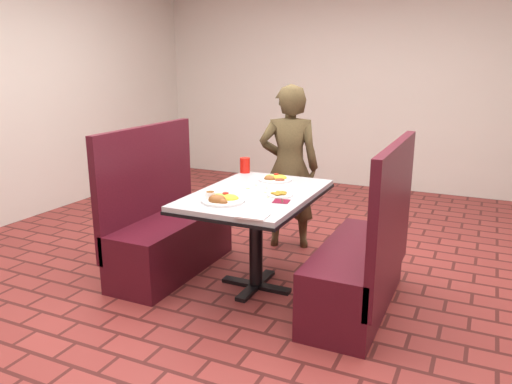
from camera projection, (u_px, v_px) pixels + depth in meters
room at (256, 23)px, 3.31m from camera, size 7.00×7.04×2.82m
dining_table at (256, 205)px, 3.63m from camera, size 0.81×1.21×0.75m
booth_bench_left at (167, 231)px, 4.04m from camera, size 0.47×1.20×1.17m
booth_bench_right at (362, 264)px, 3.39m from camera, size 0.47×1.20×1.17m
diner_person at (289, 168)px, 4.49m from camera, size 0.63×0.52×1.48m
near_dinner_plate at (222, 197)px, 3.35m from camera, size 0.29×0.29×0.09m
far_dinner_plate at (275, 177)px, 3.95m from camera, size 0.27×0.27×0.07m
plantain_plate at (280, 194)px, 3.50m from camera, size 0.17×0.17×0.03m
maroon_napkin at (281, 201)px, 3.36m from camera, size 0.12×0.12×0.00m
spoon_utensil at (282, 200)px, 3.38m from camera, size 0.06×0.11×0.00m
red_tumbler at (245, 165)px, 4.22m from camera, size 0.08×0.08×0.13m
paper_napkin at (253, 216)px, 3.04m from camera, size 0.19×0.15×0.01m
knife_utensil at (224, 202)px, 3.31m from camera, size 0.02×0.16×0.00m
fork_utensil at (225, 202)px, 3.31m from camera, size 0.07×0.14×0.00m
lettuce_shreds at (264, 191)px, 3.64m from camera, size 0.28×0.32×0.00m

